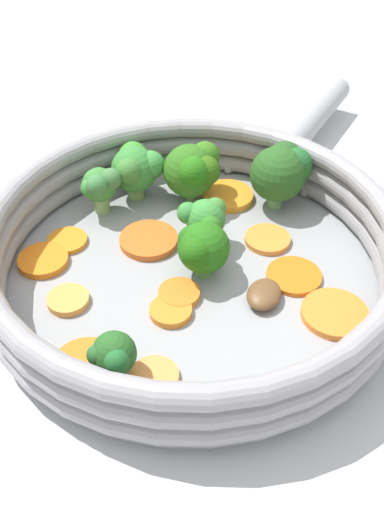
{
  "coord_description": "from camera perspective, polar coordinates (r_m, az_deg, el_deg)",
  "views": [
    {
      "loc": [
        0.11,
        -0.32,
        0.32
      ],
      "look_at": [
        0.0,
        0.0,
        0.03
      ],
      "focal_mm": 42.0,
      "sensor_mm": 36.0,
      "label": 1
    }
  ],
  "objects": [
    {
      "name": "skillet_rim_wall",
      "position": [
        0.44,
        -0.0,
        0.98
      ],
      "size": [
        0.31,
        0.31,
        0.05
      ],
      "color": "gray",
      "rests_on": "skillet"
    },
    {
      "name": "broccoli_floret_6",
      "position": [
        0.51,
        0.15,
        8.23
      ],
      "size": [
        0.05,
        0.05,
        0.05
      ],
      "color": "#608B46",
      "rests_on": "skillet"
    },
    {
      "name": "carrot_slice_2",
      "position": [
        0.44,
        -11.72,
        -4.12
      ],
      "size": [
        0.04,
        0.04,
        0.01
      ],
      "primitive_type": "cylinder",
      "rotation": [
        0.0,
        0.0,
        5.98
      ],
      "color": "#EF943F",
      "rests_on": "skillet"
    },
    {
      "name": "broccoli_floret_0",
      "position": [
        0.37,
        -7.53,
        -9.37
      ],
      "size": [
        0.03,
        0.03,
        0.04
      ],
      "color": "#6CA45B",
      "rests_on": "skillet"
    },
    {
      "name": "carrot_slice_8",
      "position": [
        0.45,
        9.69,
        -1.89
      ],
      "size": [
        0.05,
        0.05,
        0.0
      ],
      "primitive_type": "cylinder",
      "rotation": [
        0.0,
        0.0,
        1.87
      ],
      "color": "orange",
      "rests_on": "skillet"
    },
    {
      "name": "carrot_slice_3",
      "position": [
        0.38,
        -3.61,
        -11.39
      ],
      "size": [
        0.04,
        0.04,
        0.0
      ],
      "primitive_type": "cylinder",
      "rotation": [
        0.0,
        0.0,
        4.55
      ],
      "color": "#EB8D42",
      "rests_on": "skillet"
    },
    {
      "name": "ground_plane",
      "position": [
        0.46,
        -0.0,
        -2.46
      ],
      "size": [
        4.0,
        4.0,
        0.0
      ],
      "primitive_type": "plane",
      "color": "#B5B7B8"
    },
    {
      "name": "carrot_slice_10",
      "position": [
        0.49,
        -11.94,
        1.25
      ],
      "size": [
        0.04,
        0.04,
        0.0
      ],
      "primitive_type": "cylinder",
      "rotation": [
        0.0,
        0.0,
        2.15
      ],
      "color": "orange",
      "rests_on": "skillet"
    },
    {
      "name": "broccoli_floret_4",
      "position": [
        0.52,
        -5.35,
        8.39
      ],
      "size": [
        0.04,
        0.05,
        0.05
      ],
      "color": "#7DA157",
      "rests_on": "skillet"
    },
    {
      "name": "carrot_slice_1",
      "position": [
        0.48,
        -4.14,
        1.52
      ],
      "size": [
        0.07,
        0.07,
        0.01
      ],
      "primitive_type": "cylinder",
      "rotation": [
        0.0,
        0.0,
        5.57
      ],
      "color": "orange",
      "rests_on": "skillet"
    },
    {
      "name": "mushroom_piece_0",
      "position": [
        0.43,
        6.87,
        -3.65
      ],
      "size": [
        0.03,
        0.03,
        0.01
      ],
      "primitive_type": "ellipsoid",
      "rotation": [
        0.0,
        0.0,
        4.68
      ],
      "color": "brown",
      "rests_on": "skillet"
    },
    {
      "name": "skillet_rivet_right",
      "position": [
        0.56,
        3.47,
        8.29
      ],
      "size": [
        0.01,
        0.01,
        0.01
      ],
      "primitive_type": "sphere",
      "color": "#969B94",
      "rests_on": "skillet"
    },
    {
      "name": "carrot_slice_5",
      "position": [
        0.48,
        7.21,
        1.6
      ],
      "size": [
        0.04,
        0.04,
        0.0
      ],
      "primitive_type": "cylinder",
      "rotation": [
        0.0,
        0.0,
        4.53
      ],
      "color": "orange",
      "rests_on": "skillet"
    },
    {
      "name": "broccoli_floret_2",
      "position": [
        0.51,
        8.64,
        8.07
      ],
      "size": [
        0.05,
        0.05,
        0.05
      ],
      "color": "#7AB262",
      "rests_on": "skillet"
    },
    {
      "name": "carrot_slice_11",
      "position": [
        0.43,
        13.43,
        -5.35
      ],
      "size": [
        0.06,
        0.06,
        0.01
      ],
      "primitive_type": "cylinder",
      "rotation": [
        0.0,
        0.0,
        1.16
      ],
      "color": "orange",
      "rests_on": "skillet"
    },
    {
      "name": "broccoli_floret_5",
      "position": [
        0.46,
        0.95,
        3.71
      ],
      "size": [
        0.04,
        0.03,
        0.04
      ],
      "color": "#649053",
      "rests_on": "skillet"
    },
    {
      "name": "carrot_slice_6",
      "position": [
        0.52,
        3.93,
        5.64
      ],
      "size": [
        0.06,
        0.06,
        0.01
      ],
      "primitive_type": "cylinder",
      "rotation": [
        0.0,
        0.0,
        3.69
      ],
      "color": "orange",
      "rests_on": "skillet"
    },
    {
      "name": "broccoli_floret_3",
      "position": [
        0.5,
        -8.76,
        6.62
      ],
      "size": [
        0.03,
        0.03,
        0.04
      ],
      "color": "#86AE5F",
      "rests_on": "skillet"
    },
    {
      "name": "skillet_rivet_left",
      "position": [
        0.54,
        10.67,
        6.02
      ],
      "size": [
        0.01,
        0.01,
        0.01
      ],
      "primitive_type": "sphere",
      "color": "#929696",
      "rests_on": "skillet"
    },
    {
      "name": "carrot_slice_9",
      "position": [
        0.43,
        -1.34,
        -3.6
      ],
      "size": [
        0.04,
        0.04,
        0.01
      ],
      "primitive_type": "cylinder",
      "rotation": [
        0.0,
        0.0,
        5.45
      ],
      "color": "orange",
      "rests_on": "skillet"
    },
    {
      "name": "carrot_slice_7",
      "position": [
        0.39,
        -10.05,
        -10.2
      ],
      "size": [
        0.06,
        0.06,
        0.0
      ],
      "primitive_type": "cylinder",
      "rotation": [
        0.0,
        0.0,
        1.85
      ],
      "color": "orange",
      "rests_on": "skillet"
    },
    {
      "name": "skillet_handle",
      "position": [
        0.62,
        10.99,
        12.28
      ],
      "size": [
        0.06,
        0.18,
        0.03
      ],
      "primitive_type": "cylinder",
      "rotation": [
        1.57,
        0.0,
        2.95
      ],
      "color": "#999B9E",
      "rests_on": "skillet"
    },
    {
      "name": "skillet",
      "position": [
        0.46,
        -0.0,
        -1.95
      ],
      "size": [
        0.29,
        0.29,
        0.01
      ],
      "primitive_type": "cylinder",
      "color": "#939699",
      "rests_on": "ground_plane"
    },
    {
      "name": "carrot_slice_4",
      "position": [
        0.42,
        -1.83,
        -5.31
      ],
      "size": [
        0.04,
        0.04,
        0.01
      ],
      "primitive_type": "cylinder",
      "rotation": [
        0.0,
        0.0,
        0.74
      ],
      "color": "orange",
      "rests_on": "skillet"
    },
    {
      "name": "carrot_slice_0",
      "position": [
        0.47,
        -14.0,
        -0.4
      ],
      "size": [
        0.05,
        0.05,
        0.01
      ],
      "primitive_type": "cylinder",
      "rotation": [
        0.0,
        0.0,
        5.91
      ],
      "color": "orange",
      "rests_on": "skillet"
    },
    {
      "name": "broccoli_floret_1",
      "position": [
        0.43,
        0.94,
        1.0
      ],
      "size": [
        0.04,
        0.05,
        0.04
      ],
      "color": "#5E9650",
      "rests_on": "skillet"
    }
  ]
}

